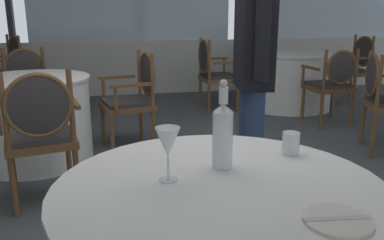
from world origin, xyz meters
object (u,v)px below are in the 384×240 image
(dining_chair_1_0, at_px, (255,59))
(dining_chair_1_1, at_px, (213,69))
(wine_glass, at_px, (168,143))
(water_bottle, at_px, (223,133))
(dining_chair_2_1, at_px, (40,127))
(dining_chair_1_3, at_px, (355,64))
(diner_person_1, at_px, (253,66))
(dining_chair_2_2, at_px, (135,93))
(side_plate, at_px, (337,220))
(water_tumbler, at_px, (291,143))
(dining_chair_2_3, at_px, (27,85))
(dining_chair_0_3, at_px, (8,66))
(dining_chair_1_2, at_px, (333,81))

(dining_chair_1_0, relative_size, dining_chair_1_1, 0.96)
(wine_glass, bearing_deg, water_bottle, 20.23)
(dining_chair_1_0, distance_m, dining_chair_2_1, 4.60)
(dining_chair_1_3, xyz_separation_m, diner_person_1, (-2.68, -2.84, 0.41))
(water_bottle, height_order, dining_chair_1_3, water_bottle)
(dining_chair_2_2, bearing_deg, water_bottle, 80.83)
(diner_person_1, bearing_deg, side_plate, 86.28)
(wine_glass, xyz_separation_m, water_tumbler, (0.52, 0.16, -0.09))
(dining_chair_2_2, relative_size, diner_person_1, 0.55)
(dining_chair_1_0, bearing_deg, wine_glass, -26.93)
(dining_chair_1_0, bearing_deg, water_bottle, -25.22)
(dining_chair_1_1, relative_size, dining_chair_2_1, 1.01)
(dining_chair_1_1, height_order, dining_chair_2_3, dining_chair_1_1)
(wine_glass, bearing_deg, dining_chair_1_1, 72.76)
(dining_chair_1_3, bearing_deg, side_plate, 52.65)
(side_plate, height_order, water_tumbler, water_tumbler)
(dining_chair_1_0, bearing_deg, dining_chair_1_1, -45.19)
(side_plate, xyz_separation_m, dining_chair_2_1, (-1.04, 1.87, -0.20))
(dining_chair_1_0, xyz_separation_m, diner_person_1, (-1.52, -3.88, 0.42))
(dining_chair_1_1, bearing_deg, side_plate, -103.58)
(side_plate, xyz_separation_m, dining_chair_1_3, (3.02, 4.39, -0.20))
(dining_chair_2_2, height_order, dining_chair_2_3, dining_chair_2_2)
(wine_glass, relative_size, dining_chair_2_2, 0.20)
(water_bottle, bearing_deg, dining_chair_0_3, 110.20)
(wine_glass, xyz_separation_m, dining_chair_1_3, (3.42, 4.02, -0.33))
(water_bottle, bearing_deg, side_plate, -66.84)
(wine_glass, bearing_deg, dining_chair_2_2, 88.18)
(water_bottle, xyz_separation_m, diner_person_1, (0.53, 1.11, 0.08))
(side_plate, distance_m, dining_chair_1_3, 5.33)
(wine_glass, relative_size, dining_chair_1_2, 0.20)
(water_bottle, height_order, wine_glass, water_bottle)
(dining_chair_2_3, bearing_deg, dining_chair_1_1, 92.52)
(side_plate, distance_m, water_bottle, 0.50)
(water_bottle, xyz_separation_m, dining_chair_1_2, (2.16, 2.80, -0.35))
(dining_chair_1_2, bearing_deg, water_bottle, 139.46)
(wine_glass, height_order, dining_chair_1_2, wine_glass)
(wine_glass, bearing_deg, diner_person_1, 58.01)
(dining_chair_1_2, bearing_deg, water_tumbler, 142.85)
(water_tumbler, distance_m, dining_chair_2_1, 1.79)
(dining_chair_1_0, bearing_deg, diner_person_1, -24.28)
(side_plate, xyz_separation_m, dining_chair_1_1, (0.81, 4.28, -0.20))
(dining_chair_2_3, height_order, diner_person_1, diner_person_1)
(wine_glass, height_order, dining_chair_2_3, wine_glass)
(dining_chair_0_3, relative_size, dining_chair_2_1, 1.04)
(dining_chair_2_3, bearing_deg, side_plate, 9.10)
(wine_glass, height_order, diner_person_1, diner_person_1)
(water_tumbler, height_order, dining_chair_1_1, dining_chair_1_1)
(side_plate, height_order, dining_chair_1_0, dining_chair_1_0)
(dining_chair_0_3, distance_m, dining_chair_1_0, 3.79)
(side_plate, distance_m, dining_chair_1_0, 5.75)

